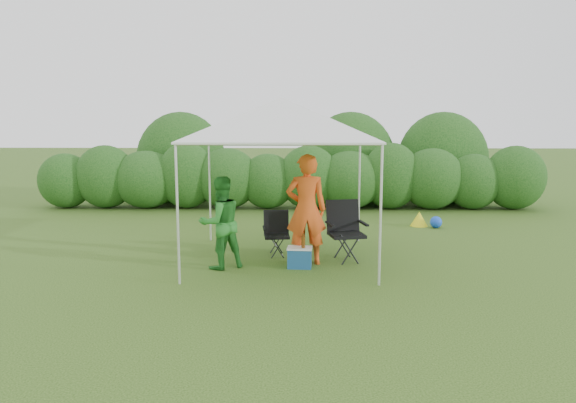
{
  "coord_description": "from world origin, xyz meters",
  "views": [
    {
      "loc": [
        0.31,
        -9.14,
        2.51
      ],
      "look_at": [
        0.11,
        0.4,
        1.05
      ],
      "focal_mm": 35.0,
      "sensor_mm": 36.0,
      "label": 1
    }
  ],
  "objects_px": {
    "chair_left": "(277,230)",
    "chair_right": "(345,226)",
    "woman": "(221,223)",
    "cooler": "(300,257)",
    "canopy": "(282,119)",
    "man": "(306,209)"
  },
  "relations": [
    {
      "from": "chair_right",
      "to": "woman",
      "type": "relative_size",
      "value": 0.68
    },
    {
      "from": "canopy",
      "to": "woman",
      "type": "bearing_deg",
      "value": -149.28
    },
    {
      "from": "man",
      "to": "cooler",
      "type": "height_order",
      "value": "man"
    },
    {
      "from": "chair_left",
      "to": "chair_right",
      "type": "bearing_deg",
      "value": -21.09
    },
    {
      "from": "chair_left",
      "to": "woman",
      "type": "bearing_deg",
      "value": -139.28
    },
    {
      "from": "chair_right",
      "to": "woman",
      "type": "height_order",
      "value": "woman"
    },
    {
      "from": "man",
      "to": "cooler",
      "type": "distance_m",
      "value": 0.82
    },
    {
      "from": "canopy",
      "to": "chair_right",
      "type": "bearing_deg",
      "value": 1.14
    },
    {
      "from": "chair_right",
      "to": "chair_left",
      "type": "height_order",
      "value": "chair_right"
    },
    {
      "from": "chair_right",
      "to": "woman",
      "type": "distance_m",
      "value": 2.19
    },
    {
      "from": "chair_right",
      "to": "chair_left",
      "type": "xyz_separation_m",
      "value": [
        -1.21,
        0.33,
        -0.13
      ]
    },
    {
      "from": "cooler",
      "to": "canopy",
      "type": "bearing_deg",
      "value": 124.05
    },
    {
      "from": "canopy",
      "to": "woman",
      "type": "xyz_separation_m",
      "value": [
        -0.99,
        -0.59,
        -1.69
      ]
    },
    {
      "from": "canopy",
      "to": "cooler",
      "type": "bearing_deg",
      "value": -59.66
    },
    {
      "from": "chair_right",
      "to": "cooler",
      "type": "bearing_deg",
      "value": -156.98
    },
    {
      "from": "canopy",
      "to": "chair_right",
      "type": "relative_size",
      "value": 2.97
    },
    {
      "from": "canopy",
      "to": "man",
      "type": "relative_size",
      "value": 1.65
    },
    {
      "from": "chair_right",
      "to": "canopy",
      "type": "bearing_deg",
      "value": 169.28
    },
    {
      "from": "chair_right",
      "to": "chair_left",
      "type": "distance_m",
      "value": 1.27
    },
    {
      "from": "chair_left",
      "to": "cooler",
      "type": "relative_size",
      "value": 1.88
    },
    {
      "from": "canopy",
      "to": "woman",
      "type": "height_order",
      "value": "canopy"
    },
    {
      "from": "chair_right",
      "to": "chair_left",
      "type": "bearing_deg",
      "value": 153.06
    }
  ]
}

